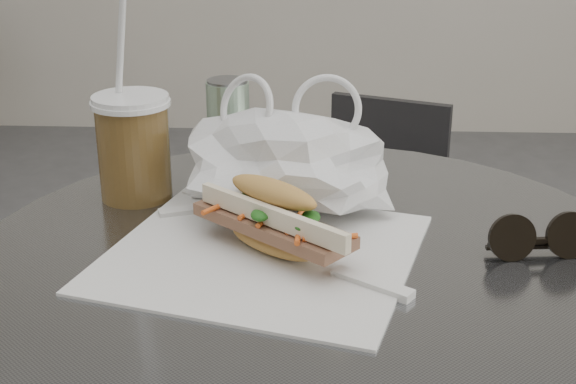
{
  "coord_description": "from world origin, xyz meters",
  "views": [
    {
      "loc": [
        0.01,
        -0.58,
        1.13
      ],
      "look_at": [
        -0.03,
        0.26,
        0.79
      ],
      "focal_mm": 50.0,
      "sensor_mm": 36.0,
      "label": 1
    }
  ],
  "objects_px": {
    "banh_mi": "(273,219)",
    "drink_can": "(228,120)",
    "iced_coffee": "(133,145)",
    "sunglasses": "(539,240)",
    "chair_far": "(367,269)"
  },
  "relations": [
    {
      "from": "banh_mi",
      "to": "drink_can",
      "type": "bearing_deg",
      "value": 144.95
    },
    {
      "from": "banh_mi",
      "to": "iced_coffee",
      "type": "distance_m",
      "value": 0.24
    },
    {
      "from": "banh_mi",
      "to": "sunglasses",
      "type": "height_order",
      "value": "banh_mi"
    },
    {
      "from": "iced_coffee",
      "to": "drink_can",
      "type": "xyz_separation_m",
      "value": [
        0.1,
        0.15,
        -0.01
      ]
    },
    {
      "from": "chair_far",
      "to": "banh_mi",
      "type": "bearing_deg",
      "value": 100.56
    },
    {
      "from": "chair_far",
      "to": "banh_mi",
      "type": "xyz_separation_m",
      "value": [
        -0.16,
        -0.83,
        0.49
      ]
    },
    {
      "from": "banh_mi",
      "to": "sunglasses",
      "type": "xyz_separation_m",
      "value": [
        0.29,
        0.0,
        -0.02
      ]
    },
    {
      "from": "chair_far",
      "to": "drink_can",
      "type": "relative_size",
      "value": 5.67
    },
    {
      "from": "iced_coffee",
      "to": "drink_can",
      "type": "height_order",
      "value": "iced_coffee"
    },
    {
      "from": "sunglasses",
      "to": "drink_can",
      "type": "distance_m",
      "value": 0.48
    },
    {
      "from": "iced_coffee",
      "to": "drink_can",
      "type": "distance_m",
      "value": 0.18
    },
    {
      "from": "sunglasses",
      "to": "banh_mi",
      "type": "bearing_deg",
      "value": 172.41
    },
    {
      "from": "drink_can",
      "to": "sunglasses",
      "type": "bearing_deg",
      "value": -39.31
    },
    {
      "from": "chair_far",
      "to": "iced_coffee",
      "type": "xyz_separation_m",
      "value": [
        -0.34,
        -0.67,
        0.51
      ]
    },
    {
      "from": "banh_mi",
      "to": "iced_coffee",
      "type": "height_order",
      "value": "iced_coffee"
    }
  ]
}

